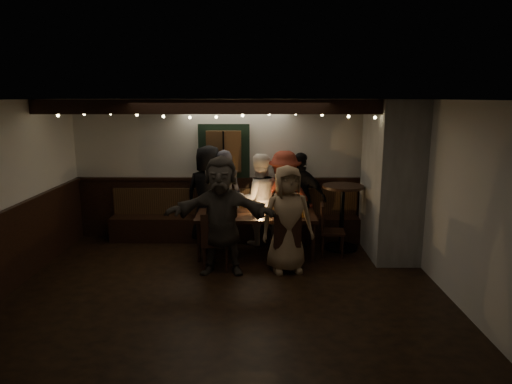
{
  "coord_description": "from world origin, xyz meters",
  "views": [
    {
      "loc": [
        0.44,
        -5.99,
        2.63
      ],
      "look_at": [
        0.4,
        1.6,
        1.05
      ],
      "focal_mm": 32.0,
      "sensor_mm": 36.0,
      "label": 1
    }
  ],
  "objects_px": {
    "chair_end": "(327,227)",
    "person_e": "(301,198)",
    "dining_table": "(256,218)",
    "person_c": "(259,199)",
    "chair_near_left": "(215,239)",
    "high_top": "(342,209)",
    "person_g": "(287,219)",
    "person_d": "(284,198)",
    "chair_near_right": "(286,238)",
    "person_b": "(224,197)",
    "person_f": "(221,215)",
    "person_a": "(209,194)"
  },
  "relations": [
    {
      "from": "person_a",
      "to": "person_f",
      "type": "bearing_deg",
      "value": 116.37
    },
    {
      "from": "chair_near_right",
      "to": "person_b",
      "type": "relative_size",
      "value": 0.54
    },
    {
      "from": "chair_near_right",
      "to": "person_e",
      "type": "height_order",
      "value": "person_e"
    },
    {
      "from": "person_a",
      "to": "person_c",
      "type": "distance_m",
      "value": 0.92
    },
    {
      "from": "person_d",
      "to": "chair_near_right",
      "type": "bearing_deg",
      "value": 84.83
    },
    {
      "from": "high_top",
      "to": "person_c",
      "type": "xyz_separation_m",
      "value": [
        -1.45,
        0.29,
        0.11
      ]
    },
    {
      "from": "chair_near_right",
      "to": "person_e",
      "type": "bearing_deg",
      "value": 77.01
    },
    {
      "from": "chair_near_left",
      "to": "person_g",
      "type": "xyz_separation_m",
      "value": [
        1.09,
        0.03,
        0.3
      ]
    },
    {
      "from": "dining_table",
      "to": "person_c",
      "type": "height_order",
      "value": "person_c"
    },
    {
      "from": "chair_end",
      "to": "person_f",
      "type": "bearing_deg",
      "value": -155.84
    },
    {
      "from": "person_g",
      "to": "dining_table",
      "type": "bearing_deg",
      "value": 111.73
    },
    {
      "from": "dining_table",
      "to": "chair_near_right",
      "type": "bearing_deg",
      "value": -57.3
    },
    {
      "from": "chair_near_right",
      "to": "chair_end",
      "type": "distance_m",
      "value": 1.02
    },
    {
      "from": "chair_end",
      "to": "person_e",
      "type": "bearing_deg",
      "value": 115.85
    },
    {
      "from": "chair_near_right",
      "to": "high_top",
      "type": "xyz_separation_m",
      "value": [
        1.04,
        1.08,
        0.2
      ]
    },
    {
      "from": "person_a",
      "to": "person_g",
      "type": "distance_m",
      "value": 1.96
    },
    {
      "from": "person_a",
      "to": "person_c",
      "type": "height_order",
      "value": "person_a"
    },
    {
      "from": "high_top",
      "to": "person_f",
      "type": "height_order",
      "value": "person_f"
    },
    {
      "from": "high_top",
      "to": "person_c",
      "type": "height_order",
      "value": "person_c"
    },
    {
      "from": "person_c",
      "to": "person_d",
      "type": "distance_m",
      "value": 0.46
    },
    {
      "from": "high_top",
      "to": "person_g",
      "type": "xyz_separation_m",
      "value": [
        -1.03,
        -1.06,
        0.1
      ]
    },
    {
      "from": "chair_end",
      "to": "high_top",
      "type": "relative_size",
      "value": 0.78
    },
    {
      "from": "high_top",
      "to": "person_b",
      "type": "height_order",
      "value": "person_b"
    },
    {
      "from": "chair_end",
      "to": "chair_near_right",
      "type": "bearing_deg",
      "value": -135.69
    },
    {
      "from": "person_g",
      "to": "person_a",
      "type": "bearing_deg",
      "value": 120.96
    },
    {
      "from": "person_b",
      "to": "person_e",
      "type": "relative_size",
      "value": 1.04
    },
    {
      "from": "person_b",
      "to": "person_d",
      "type": "distance_m",
      "value": 1.09
    },
    {
      "from": "dining_table",
      "to": "person_g",
      "type": "bearing_deg",
      "value": -56.07
    },
    {
      "from": "dining_table",
      "to": "person_a",
      "type": "bearing_deg",
      "value": 140.24
    },
    {
      "from": "chair_near_right",
      "to": "dining_table",
      "type": "bearing_deg",
      "value": 122.7
    },
    {
      "from": "chair_near_right",
      "to": "person_c",
      "type": "bearing_deg",
      "value": 106.87
    },
    {
      "from": "person_e",
      "to": "person_f",
      "type": "relative_size",
      "value": 0.92
    },
    {
      "from": "person_e",
      "to": "person_g",
      "type": "xyz_separation_m",
      "value": [
        -0.34,
        -1.49,
        -0.01
      ]
    },
    {
      "from": "person_d",
      "to": "person_e",
      "type": "xyz_separation_m",
      "value": [
        0.31,
        0.1,
        -0.02
      ]
    },
    {
      "from": "chair_end",
      "to": "person_f",
      "type": "xyz_separation_m",
      "value": [
        -1.71,
        -0.77,
        0.4
      ]
    },
    {
      "from": "person_e",
      "to": "person_d",
      "type": "bearing_deg",
      "value": 41.69
    },
    {
      "from": "chair_near_left",
      "to": "high_top",
      "type": "xyz_separation_m",
      "value": [
        2.12,
        1.09,
        0.2
      ]
    },
    {
      "from": "chair_near_left",
      "to": "chair_end",
      "type": "relative_size",
      "value": 1.03
    },
    {
      "from": "chair_near_right",
      "to": "person_g",
      "type": "distance_m",
      "value": 0.3
    },
    {
      "from": "dining_table",
      "to": "high_top",
      "type": "bearing_deg",
      "value": 12.98
    },
    {
      "from": "person_e",
      "to": "chair_end",
      "type": "bearing_deg",
      "value": 140.35
    },
    {
      "from": "chair_near_right",
      "to": "person_c",
      "type": "height_order",
      "value": "person_c"
    },
    {
      "from": "person_b",
      "to": "person_c",
      "type": "height_order",
      "value": "person_b"
    },
    {
      "from": "chair_near_left",
      "to": "chair_end",
      "type": "height_order",
      "value": "chair_near_left"
    },
    {
      "from": "person_a",
      "to": "person_b",
      "type": "xyz_separation_m",
      "value": [
        0.28,
        0.0,
        -0.04
      ]
    },
    {
      "from": "person_d",
      "to": "person_e",
      "type": "bearing_deg",
      "value": -166.35
    },
    {
      "from": "person_b",
      "to": "person_c",
      "type": "xyz_separation_m",
      "value": [
        0.63,
        -0.08,
        -0.03
      ]
    },
    {
      "from": "person_c",
      "to": "person_e",
      "type": "bearing_deg",
      "value": 178.2
    },
    {
      "from": "high_top",
      "to": "person_g",
      "type": "distance_m",
      "value": 1.48
    },
    {
      "from": "chair_near_left",
      "to": "person_a",
      "type": "bearing_deg",
      "value": 99.54
    }
  ]
}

